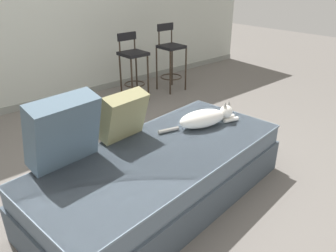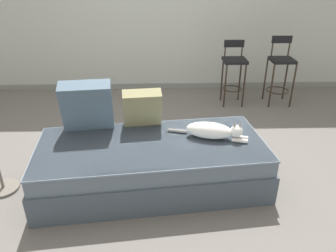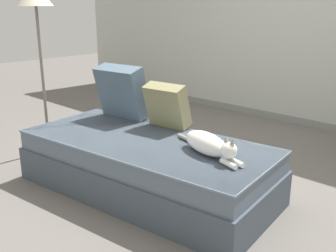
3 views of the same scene
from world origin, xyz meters
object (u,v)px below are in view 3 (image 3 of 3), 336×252
object	(u,v)px
couch	(146,165)
throw_pillow_corner	(122,92)
throw_pillow_middle	(167,106)
cat	(209,144)
floor_lamp	(36,10)

from	to	relation	value
couch	throw_pillow_corner	world-z (taller)	throw_pillow_corner
throw_pillow_middle	cat	world-z (taller)	throw_pillow_middle
throw_pillow_corner	floor_lamp	size ratio (longest dim) A/B	0.30
floor_lamp	throw_pillow_corner	bearing A→B (deg)	23.91
throw_pillow_corner	cat	size ratio (longest dim) A/B	0.68
couch	throw_pillow_middle	world-z (taller)	throw_pillow_middle
throw_pillow_corner	throw_pillow_middle	size ratio (longest dim) A/B	1.27
cat	couch	bearing A→B (deg)	-171.40
couch	floor_lamp	xyz separation A→B (m)	(-1.37, -0.05, 1.17)
throw_pillow_corner	throw_pillow_middle	xyz separation A→B (m)	(0.51, 0.06, -0.05)
throw_pillow_corner	couch	bearing A→B (deg)	-25.97
cat	throw_pillow_corner	bearing A→B (deg)	169.79
throw_pillow_corner	throw_pillow_middle	bearing A→B (deg)	6.39
throw_pillow_middle	throw_pillow_corner	bearing A→B (deg)	-173.61
couch	floor_lamp	size ratio (longest dim) A/B	1.29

